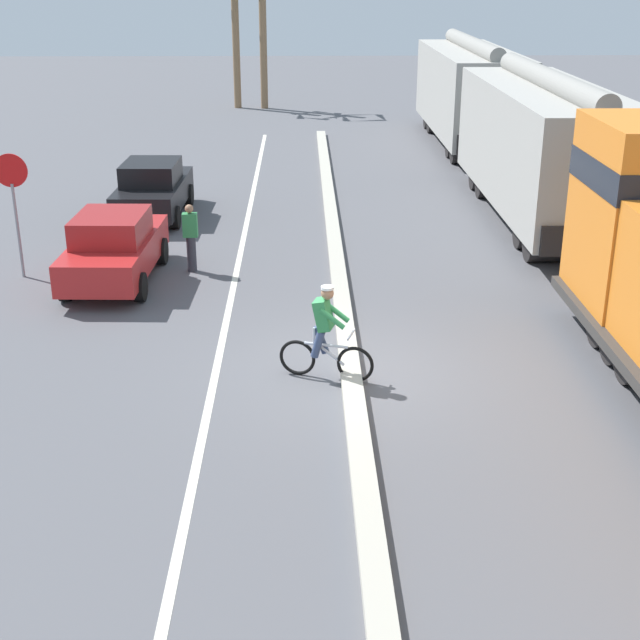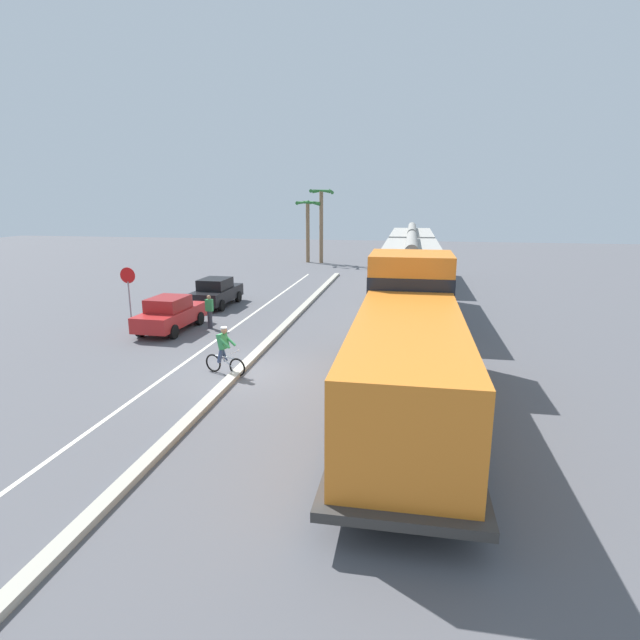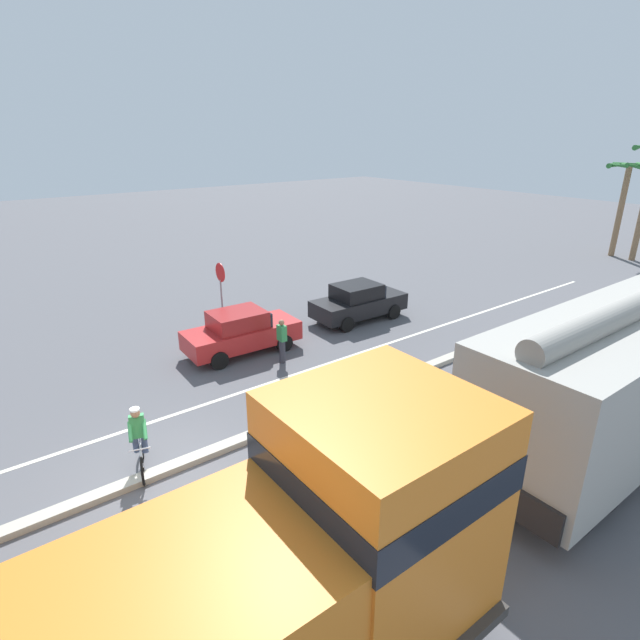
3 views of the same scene
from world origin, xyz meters
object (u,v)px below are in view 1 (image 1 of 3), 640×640
(parked_car_black, at_px, (153,189))
(cyclist, at_px, (325,335))
(hopper_car_middle, at_px, (469,92))
(palm_tree_far, at_px, (262,5))
(pedestrian_by_cars, at_px, (191,237))
(parked_car_red, at_px, (114,247))
(palm_tree_near, at_px, (235,13))
(stop_sign, at_px, (13,192))
(hopper_car_lead, at_px, (544,147))

(parked_car_black, height_order, cyclist, cyclist)
(hopper_car_middle, height_order, palm_tree_far, palm_tree_far)
(hopper_car_middle, xyz_separation_m, pedestrian_by_cars, (-9.32, -15.96, -1.23))
(hopper_car_middle, relative_size, pedestrian_by_cars, 6.54)
(hopper_car_middle, distance_m, pedestrian_by_cars, 18.52)
(parked_car_red, relative_size, palm_tree_near, 0.70)
(parked_car_red, bearing_deg, stop_sign, 170.12)
(hopper_car_middle, distance_m, parked_car_red, 19.99)
(palm_tree_far, bearing_deg, parked_car_red, -95.14)
(cyclist, xyz_separation_m, palm_tree_far, (-2.25, 31.97, 4.14))
(hopper_car_lead, xyz_separation_m, parked_car_red, (-10.97, -5.07, -1.26))
(hopper_car_middle, bearing_deg, stop_sign, -129.08)
(hopper_car_lead, distance_m, palm_tree_far, 23.45)
(parked_car_red, distance_m, palm_tree_far, 27.13)
(cyclist, height_order, palm_tree_near, palm_tree_near)
(hopper_car_middle, bearing_deg, hopper_car_lead, -90.00)
(palm_tree_near, distance_m, palm_tree_far, 1.41)
(parked_car_black, xyz_separation_m, palm_tree_far, (2.40, 21.01, 4.14))
(cyclist, height_order, stop_sign, stop_sign)
(hopper_car_middle, height_order, parked_car_black, hopper_car_middle)
(parked_car_black, distance_m, pedestrian_by_cars, 5.25)
(palm_tree_near, bearing_deg, hopper_car_lead, -65.57)
(cyclist, distance_m, palm_tree_far, 32.31)
(hopper_car_lead, bearing_deg, palm_tree_near, 114.43)
(parked_car_black, relative_size, stop_sign, 1.47)
(pedestrian_by_cars, bearing_deg, palm_tree_near, 91.30)
(palm_tree_far, relative_size, pedestrian_by_cars, 4.41)
(parked_car_black, xyz_separation_m, cyclist, (4.64, -10.96, 0.00))
(hopper_car_lead, relative_size, parked_car_black, 2.50)
(cyclist, relative_size, stop_sign, 0.60)
(cyclist, distance_m, palm_tree_near, 32.58)
(palm_tree_near, relative_size, pedestrian_by_cars, 3.74)
(cyclist, distance_m, pedestrian_by_cars, 6.68)
(palm_tree_near, xyz_separation_m, pedestrian_by_cars, (0.59, -26.19, -3.73))
(hopper_car_middle, relative_size, stop_sign, 3.68)
(hopper_car_lead, relative_size, palm_tree_near, 1.75)
(parked_car_black, xyz_separation_m, stop_sign, (-2.25, -5.30, 1.21))
(parked_car_red, relative_size, stop_sign, 1.48)
(hopper_car_middle, height_order, pedestrian_by_cars, hopper_car_middle)
(cyclist, height_order, palm_tree_far, palm_tree_far)
(parked_car_black, bearing_deg, pedestrian_by_cars, -71.74)
(parked_car_black, bearing_deg, cyclist, -67.03)
(parked_car_red, relative_size, parked_car_black, 1.00)
(hopper_car_lead, height_order, palm_tree_near, palm_tree_near)
(parked_car_red, bearing_deg, cyclist, -48.54)
(parked_car_black, distance_m, palm_tree_near, 21.56)
(parked_car_black, bearing_deg, palm_tree_far, 83.49)
(parked_car_black, bearing_deg, hopper_car_middle, 45.01)
(parked_car_red, distance_m, parked_car_black, 5.70)
(palm_tree_near, xyz_separation_m, palm_tree_far, (1.35, -0.19, 0.37))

